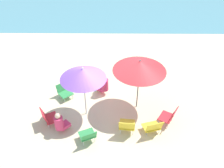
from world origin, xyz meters
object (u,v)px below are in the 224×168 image
(umbrella_red, at_px, (140,66))
(person_b, at_px, (104,85))
(umbrella_purple, at_px, (83,74))
(beach_chair_d, at_px, (153,127))
(person_a, at_px, (60,123))
(beach_chair_c, at_px, (64,91))
(beach_chair_f, at_px, (48,117))
(beach_bag, at_px, (98,81))
(beach_chair_a, at_px, (169,116))
(beach_chair_b, at_px, (127,125))
(beach_chair_e, at_px, (88,135))

(umbrella_red, relative_size, person_b, 2.23)
(umbrella_purple, distance_m, beach_chair_d, 2.88)
(person_a, relative_size, person_b, 0.93)
(person_b, bearing_deg, beach_chair_c, 36.80)
(beach_chair_f, distance_m, person_b, 2.50)
(beach_chair_c, bearing_deg, umbrella_purple, 5.01)
(beach_chair_f, relative_size, beach_bag, 2.27)
(person_a, height_order, beach_bag, person_a)
(beach_chair_a, xyz_separation_m, beach_chair_d, (-0.61, -0.44, -0.07))
(beach_chair_c, relative_size, person_a, 0.83)
(beach_chair_b, height_order, beach_bag, beach_chair_b)
(beach_chair_a, bearing_deg, beach_chair_b, 46.16)
(beach_chair_d, bearing_deg, beach_chair_c, 43.33)
(umbrella_purple, relative_size, beach_chair_f, 2.82)
(beach_chair_b, distance_m, beach_bag, 2.89)
(umbrella_purple, height_order, beach_chair_f, umbrella_purple)
(person_a, bearing_deg, beach_chair_a, -38.77)
(umbrella_red, distance_m, person_a, 3.23)
(beach_chair_d, bearing_deg, person_a, 72.51)
(beach_chair_b, xyz_separation_m, beach_chair_e, (-1.25, -0.42, -0.02))
(beach_chair_f, distance_m, person_a, 0.63)
(beach_chair_b, bearing_deg, beach_bag, 29.02)
(beach_chair_a, height_order, person_b, person_b)
(umbrella_purple, xyz_separation_m, beach_bag, (0.32, 1.76, -1.61))
(beach_chair_a, bearing_deg, beach_chair_f, 30.91)
(umbrella_red, height_order, beach_chair_a, umbrella_red)
(beach_chair_a, height_order, person_a, person_a)
(umbrella_purple, xyz_separation_m, person_a, (-0.75, -0.88, -1.36))
(beach_chair_e, relative_size, person_b, 0.73)
(beach_chair_e, xyz_separation_m, person_b, (0.41, 2.48, 0.14))
(umbrella_purple, relative_size, person_a, 2.35)
(beach_chair_a, distance_m, beach_chair_c, 4.10)
(beach_chair_f, bearing_deg, beach_chair_a, -26.13)
(beach_chair_c, xyz_separation_m, beach_bag, (1.26, 0.82, -0.13))
(beach_chair_a, xyz_separation_m, person_b, (-2.31, 1.64, 0.07))
(beach_chair_c, distance_m, beach_chair_e, 2.53)
(beach_chair_c, relative_size, person_b, 0.78)
(beach_chair_a, xyz_separation_m, person_a, (-3.65, -0.39, 0.03))
(umbrella_purple, xyz_separation_m, beach_chair_e, (0.19, -1.32, -1.46))
(umbrella_purple, height_order, beach_chair_c, umbrella_purple)
(umbrella_purple, distance_m, beach_bag, 2.41)
(beach_chair_e, bearing_deg, umbrella_purple, -15.69)
(beach_chair_b, xyz_separation_m, beach_chair_c, (-2.38, 1.84, -0.05))
(umbrella_purple, height_order, person_a, umbrella_purple)
(umbrella_red, distance_m, beach_bag, 2.64)
(beach_chair_a, distance_m, beach_chair_d, 0.76)
(umbrella_purple, distance_m, beach_chair_f, 1.99)
(beach_chair_a, relative_size, beach_chair_b, 1.10)
(person_a, distance_m, beach_bag, 2.86)
(beach_chair_d, distance_m, person_b, 2.69)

